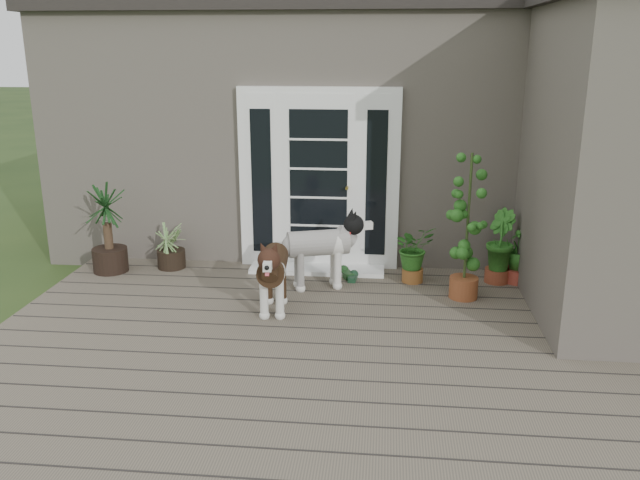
# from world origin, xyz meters

# --- Properties ---
(deck) EXTENTS (6.20, 4.60, 0.12)m
(deck) POSITION_xyz_m (0.00, 0.40, 0.06)
(deck) COLOR #6B5B4C
(deck) RESTS_ON ground
(house_main) EXTENTS (7.40, 4.00, 3.10)m
(house_main) POSITION_xyz_m (0.00, 4.65, 1.55)
(house_main) COLOR #665E54
(house_main) RESTS_ON ground
(roof_main) EXTENTS (7.60, 4.20, 0.20)m
(roof_main) POSITION_xyz_m (0.00, 4.65, 3.20)
(roof_main) COLOR #2D2826
(roof_main) RESTS_ON house_main
(house_wing) EXTENTS (1.60, 2.40, 3.10)m
(house_wing) POSITION_xyz_m (2.90, 1.50, 1.55)
(house_wing) COLOR #665E54
(house_wing) RESTS_ON ground
(door_unit) EXTENTS (1.90, 0.14, 2.15)m
(door_unit) POSITION_xyz_m (-0.20, 2.60, 1.19)
(door_unit) COLOR white
(door_unit) RESTS_ON deck
(door_step) EXTENTS (1.60, 0.40, 0.05)m
(door_step) POSITION_xyz_m (-0.20, 2.40, 0.14)
(door_step) COLOR white
(door_step) RESTS_ON deck
(brindle_dog) EXTENTS (0.44, 0.90, 0.72)m
(brindle_dog) POSITION_xyz_m (-0.51, 1.12, 0.48)
(brindle_dog) COLOR #3C2615
(brindle_dog) RESTS_ON deck
(white_dog) EXTENTS (0.98, 0.65, 0.76)m
(white_dog) POSITION_xyz_m (-0.13, 1.84, 0.50)
(white_dog) COLOR beige
(white_dog) RESTS_ON deck
(spider_plant) EXTENTS (0.62, 0.62, 0.60)m
(spider_plant) POSITION_xyz_m (-1.98, 2.35, 0.42)
(spider_plant) COLOR #A2BB73
(spider_plant) RESTS_ON deck
(yucca) EXTENTS (0.93, 0.93, 1.13)m
(yucca) POSITION_xyz_m (-2.66, 2.14, 0.68)
(yucca) COLOR black
(yucca) RESTS_ON deck
(herb_a) EXTENTS (0.62, 0.62, 0.59)m
(herb_a) POSITION_xyz_m (0.92, 2.14, 0.41)
(herb_a) COLOR #205518
(herb_a) RESTS_ON deck
(herb_b) EXTENTS (0.46, 0.46, 0.63)m
(herb_b) POSITION_xyz_m (1.88, 2.22, 0.43)
(herb_b) COLOR #215017
(herb_b) RESTS_ON deck
(herb_c) EXTENTS (0.42, 0.42, 0.51)m
(herb_c) POSITION_xyz_m (2.11, 2.25, 0.38)
(herb_c) COLOR #18551C
(herb_c) RESTS_ON deck
(sapling) EXTENTS (0.58, 0.58, 1.62)m
(sapling) POSITION_xyz_m (1.45, 1.69, 0.93)
(sapling) COLOR #214D16
(sapling) RESTS_ON deck
(clog_left) EXTENTS (0.25, 0.34, 0.09)m
(clog_left) POSITION_xyz_m (0.16, 2.22, 0.17)
(clog_left) COLOR #173A17
(clog_left) RESTS_ON deck
(clog_right) EXTENTS (0.15, 0.27, 0.08)m
(clog_right) POSITION_xyz_m (0.24, 2.12, 0.16)
(clog_right) COLOR #15341F
(clog_right) RESTS_ON deck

